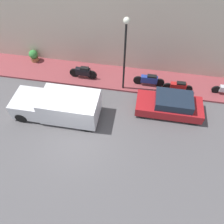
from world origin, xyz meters
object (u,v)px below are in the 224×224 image
at_px(parked_car, 170,105).
at_px(potted_plant, 34,55).
at_px(delivery_van, 58,106).
at_px(motorcycle_blue, 149,80).
at_px(streetlamp, 125,46).
at_px(motorcycle_red, 178,86).
at_px(motorcycle_black, 83,72).

bearing_deg(parked_car, potted_plant, 72.01).
xyz_separation_m(delivery_van, motorcycle_blue, (3.36, -5.08, -0.24)).
xyz_separation_m(motorcycle_blue, streetlamp, (-0.53, 1.65, 2.75)).
distance_m(parked_car, motorcycle_red, 1.82).
height_order(parked_car, streetlamp, streetlamp).
height_order(motorcycle_red, potted_plant, potted_plant).
distance_m(parked_car, motorcycle_blue, 2.42).
bearing_deg(motorcycle_red, motorcycle_black, 87.76).
bearing_deg(motorcycle_black, streetlamp, -100.37).
bearing_deg(potted_plant, streetlamp, -104.16).
bearing_deg(motorcycle_red, delivery_van, 113.97).
xyz_separation_m(delivery_van, streetlamp, (2.83, -3.43, 2.51)).
distance_m(motorcycle_red, motorcycle_black, 6.34).
height_order(motorcycle_red, motorcycle_black, motorcycle_black).
xyz_separation_m(motorcycle_red, motorcycle_black, (0.25, 6.33, 0.06)).
bearing_deg(delivery_van, potted_plant, 36.92).
xyz_separation_m(delivery_van, potted_plant, (4.56, 3.42, -0.25)).
bearing_deg(motorcycle_blue, streetlamp, 107.90).
bearing_deg(motorcycle_black, motorcycle_red, -92.24).
xyz_separation_m(motorcycle_black, potted_plant, (1.22, 4.05, -0.03)).
relative_size(parked_car, motorcycle_blue, 1.90).
distance_m(parked_car, motorcycle_black, 6.14).
relative_size(delivery_van, motorcycle_blue, 2.45).
bearing_deg(potted_plant, motorcycle_red, -98.03).
height_order(motorcycle_blue, motorcycle_black, motorcycle_black).
bearing_deg(potted_plant, motorcycle_black, -106.72).
distance_m(motorcycle_blue, potted_plant, 8.59).
bearing_deg(parked_car, motorcycle_black, 71.14).
bearing_deg(delivery_van, parked_car, -78.08).
bearing_deg(delivery_van, streetlamp, -50.51).
bearing_deg(motorcycle_red, streetlamp, 94.32).
relative_size(motorcycle_red, potted_plant, 2.13).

